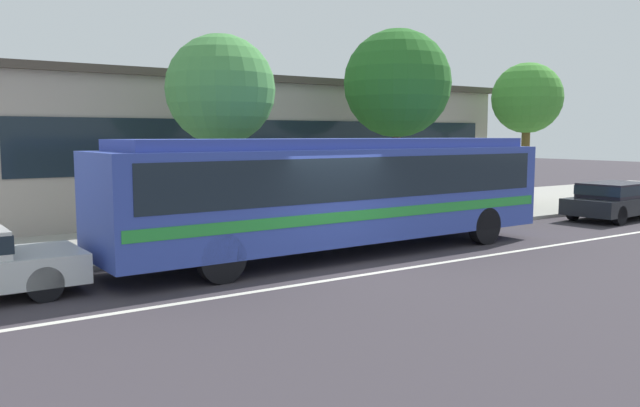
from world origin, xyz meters
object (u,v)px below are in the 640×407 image
object	(u,v)px
sedan_far_ahead	(617,199)
street_tree_near_stop	(220,91)
transit_bus	(341,187)
street_tree_far_end	(527,99)
pedestrian_walking_along_curb	(192,207)
pedestrian_waiting_near_sign	(228,200)
street_tree_mid_block	(397,84)

from	to	relation	value
sedan_far_ahead	street_tree_near_stop	distance (m)	14.27
transit_bus	street_tree_far_end	xyz separation A→B (m)	(12.19, 4.13, 2.71)
sedan_far_ahead	pedestrian_walking_along_curb	world-z (taller)	pedestrian_walking_along_curb
pedestrian_walking_along_curb	transit_bus	bearing A→B (deg)	-45.75
pedestrian_waiting_near_sign	street_tree_far_end	distance (m)	14.10
street_tree_near_stop	street_tree_mid_block	xyz separation A→B (m)	(6.42, 0.12, 0.48)
street_tree_near_stop	street_tree_mid_block	size ratio (longest dim) A/B	0.88
pedestrian_waiting_near_sign	street_tree_mid_block	bearing A→B (deg)	3.18
transit_bus	pedestrian_waiting_near_sign	bearing A→B (deg)	115.10
pedestrian_walking_along_curb	street_tree_mid_block	world-z (taller)	street_tree_mid_block
street_tree_mid_block	street_tree_far_end	size ratio (longest dim) A/B	1.10
sedan_far_ahead	pedestrian_waiting_near_sign	bearing A→B (deg)	166.04
street_tree_near_stop	pedestrian_walking_along_curb	bearing A→B (deg)	-150.38
sedan_far_ahead	pedestrian_walking_along_curb	size ratio (longest dim) A/B	2.76
sedan_far_ahead	street_tree_far_end	bearing A→B (deg)	85.15
street_tree_far_end	street_tree_mid_block	bearing A→B (deg)	-175.68
sedan_far_ahead	street_tree_near_stop	world-z (taller)	street_tree_near_stop
pedestrian_waiting_near_sign	street_tree_near_stop	xyz separation A→B (m)	(-0.06, 0.23, 2.98)
sedan_far_ahead	pedestrian_waiting_near_sign	xyz separation A→B (m)	(-13.34, 3.32, 0.42)
pedestrian_walking_along_curb	street_tree_far_end	distance (m)	15.33
sedan_far_ahead	street_tree_mid_block	size ratio (longest dim) A/B	0.73
pedestrian_walking_along_curb	street_tree_near_stop	size ratio (longest dim) A/B	0.30
sedan_far_ahead	pedestrian_waiting_near_sign	distance (m)	13.75
transit_bus	pedestrian_walking_along_curb	bearing A→B (deg)	134.25
pedestrian_walking_along_curb	street_tree_mid_block	xyz separation A→B (m)	(7.58, 0.78, 3.54)
pedestrian_waiting_near_sign	sedan_far_ahead	bearing A→B (deg)	-13.96
sedan_far_ahead	street_tree_far_end	world-z (taller)	street_tree_far_end
transit_bus	street_tree_mid_block	size ratio (longest dim) A/B	1.90
street_tree_far_end	sedan_far_ahead	bearing A→B (deg)	-94.85
transit_bus	street_tree_near_stop	bearing A→B (deg)	114.41
street_tree_far_end	transit_bus	bearing A→B (deg)	-161.29
sedan_far_ahead	street_tree_near_stop	bearing A→B (deg)	165.17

